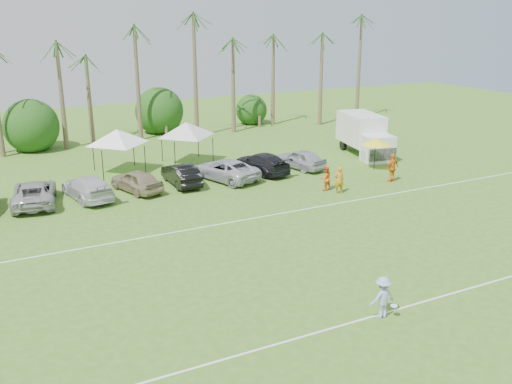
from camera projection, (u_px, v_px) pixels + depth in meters
name	position (u px, v px, depth m)	size (l,w,h in m)	color
ground	(354.00, 359.00, 19.51)	(120.00, 120.00, 0.00)	#447122
field_lines	(250.00, 269.00, 26.31)	(80.00, 12.10, 0.01)	white
palm_tree_4	(48.00, 60.00, 47.79)	(2.40, 2.40, 8.90)	brown
palm_tree_5	(96.00, 48.00, 49.26)	(2.40, 2.40, 9.90)	brown
palm_tree_6	(140.00, 37.00, 50.73)	(2.40, 2.40, 10.90)	brown
palm_tree_7	(182.00, 26.00, 52.20)	(2.40, 2.40, 11.90)	brown
palm_tree_8	(232.00, 53.00, 55.14)	(2.40, 2.40, 8.90)	brown
palm_tree_9	(277.00, 43.00, 57.04)	(2.40, 2.40, 9.90)	brown
palm_tree_10	(320.00, 33.00, 58.95)	(2.40, 2.40, 10.90)	brown
palm_tree_11	(352.00, 24.00, 60.42)	(2.40, 2.40, 11.90)	brown
bush_tree_1	(30.00, 127.00, 49.50)	(4.00, 4.00, 4.00)	brown
bush_tree_2	(162.00, 116.00, 54.69)	(4.00, 4.00, 4.00)	brown
bush_tree_3	(255.00, 108.00, 59.01)	(4.00, 4.00, 4.00)	brown
sideline_player_a	(339.00, 180.00, 37.06)	(0.65, 0.43, 1.79)	orange
sideline_player_b	(326.00, 178.00, 37.71)	(0.80, 0.62, 1.65)	orange
sideline_player_c	(392.00, 168.00, 39.56)	(1.17, 0.49, 1.99)	orange
box_truck	(365.00, 134.00, 46.88)	(3.58, 6.70, 3.28)	white
canopy_tent_left	(117.00, 129.00, 41.12)	(4.68, 4.68, 3.79)	black
canopy_tent_right	(186.00, 122.00, 43.65)	(4.71, 4.71, 3.81)	black
market_umbrella	(376.00, 142.00, 42.20)	(2.16, 2.16, 2.40)	black
frisbee_player	(382.00, 297.00, 21.94)	(1.12, 0.74, 1.71)	#9CA9DD
parked_car_2	(34.00, 193.00, 34.94)	(2.45, 5.30, 1.47)	#A3A3A3
parked_car_3	(88.00, 187.00, 36.05)	(2.06, 5.08, 1.47)	silver
parked_car_4	(136.00, 181.00, 37.45)	(1.74, 4.33, 1.47)	#9B8B6A
parked_car_5	(181.00, 174.00, 38.96)	(1.56, 4.47, 1.47)	black
parked_car_6	(225.00, 170.00, 40.07)	(2.45, 5.30, 1.47)	#B8BAC4
parked_car_7	(262.00, 163.00, 41.88)	(2.06, 5.08, 1.47)	black
parked_car_8	(300.00, 159.00, 43.02)	(1.74, 4.33, 1.47)	#AFAEBB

